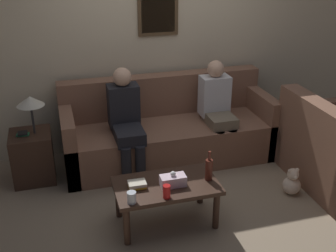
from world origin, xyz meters
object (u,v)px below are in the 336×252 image
object	(u,v)px
wine_bottle	(209,169)
teddy_bear	(292,183)
drinking_glass	(132,197)
person_left	(126,118)
person_right	(218,107)
couch_main	(168,132)
coffee_table	(166,190)

from	to	relation	value
wine_bottle	teddy_bear	size ratio (longest dim) A/B	0.99
drinking_glass	person_left	bearing A→B (deg)	81.03
drinking_glass	person_right	distance (m)	1.84
wine_bottle	person_right	size ratio (longest dim) A/B	0.25
wine_bottle	person_left	size ratio (longest dim) A/B	0.25
couch_main	person_right	world-z (taller)	person_right
person_right	teddy_bear	world-z (taller)	person_right
coffee_table	person_right	size ratio (longest dim) A/B	0.81
drinking_glass	teddy_bear	xyz separation A→B (m)	(1.75, 0.30, -0.34)
drinking_glass	teddy_bear	world-z (taller)	drinking_glass
wine_bottle	teddy_bear	world-z (taller)	wine_bottle
person_left	person_right	xyz separation A→B (m)	(1.09, 0.04, -0.00)
person_left	teddy_bear	size ratio (longest dim) A/B	4.02
drinking_glass	teddy_bear	bearing A→B (deg)	9.87
wine_bottle	person_right	xyz separation A→B (m)	(0.53, 1.13, 0.12)
drinking_glass	person_left	xyz separation A→B (m)	(0.20, 1.25, 0.18)
couch_main	wine_bottle	size ratio (longest dim) A/B	8.42
teddy_bear	couch_main	bearing A→B (deg)	131.94
couch_main	coffee_table	world-z (taller)	couch_main
person_left	wine_bottle	bearing A→B (deg)	-62.69
person_right	teddy_bear	xyz separation A→B (m)	(0.46, -0.99, -0.52)
coffee_table	person_left	world-z (taller)	person_left
wine_bottle	teddy_bear	xyz separation A→B (m)	(1.00, 0.14, -0.40)
couch_main	wine_bottle	world-z (taller)	couch_main
couch_main	teddy_bear	world-z (taller)	couch_main
coffee_table	wine_bottle	world-z (taller)	wine_bottle
person_right	teddy_bear	bearing A→B (deg)	-64.99
couch_main	drinking_glass	xyz separation A→B (m)	(-0.73, -1.44, 0.14)
teddy_bear	person_left	bearing A→B (deg)	148.71
wine_bottle	person_left	world-z (taller)	person_left
drinking_glass	wine_bottle	bearing A→B (deg)	12.47
wine_bottle	teddy_bear	bearing A→B (deg)	7.86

